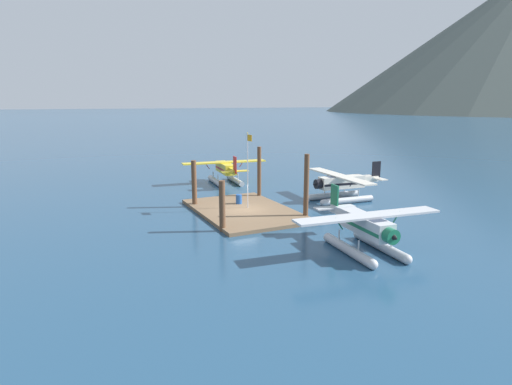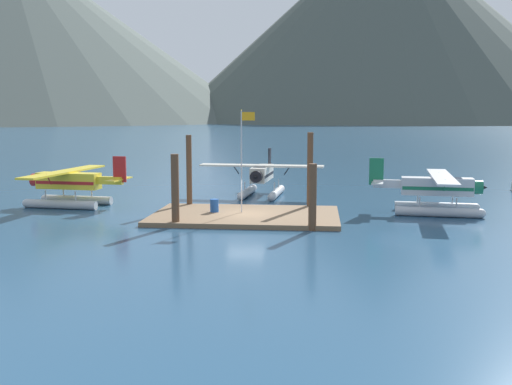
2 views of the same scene
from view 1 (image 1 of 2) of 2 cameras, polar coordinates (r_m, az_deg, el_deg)
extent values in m
plane|color=navy|center=(38.80, -1.61, -2.69)|extent=(1200.00, 1200.00, 0.00)
cube|color=brown|center=(38.76, -1.61, -2.47)|extent=(12.39, 8.01, 0.30)
cylinder|color=brown|center=(40.74, -8.31, 1.15)|extent=(0.48, 0.48, 4.50)
cylinder|color=brown|center=(32.85, -4.57, -1.85)|extent=(0.48, 0.48, 4.01)
cylinder|color=brown|center=(43.95, 0.44, 2.67)|extent=(0.41, 0.41, 5.39)
cylinder|color=brown|center=(36.37, 6.77, 0.77)|extent=(0.43, 0.43, 5.61)
cylinder|color=silver|center=(38.54, -1.14, 2.86)|extent=(0.08, 0.08, 6.82)
cube|color=orange|center=(37.76, -0.87, 7.35)|extent=(0.90, 0.03, 0.56)
sphere|color=gold|center=(38.13, -1.16, 8.00)|extent=(0.10, 0.10, 0.10)
cylinder|color=#1E4C99|center=(40.75, -2.32, -0.90)|extent=(0.58, 0.58, 0.88)
torus|color=#1E4C99|center=(40.75, -2.32, -0.90)|extent=(0.62, 0.62, 0.04)
cylinder|color=#B7BABF|center=(30.33, 16.32, -6.83)|extent=(5.64, 1.26, 0.64)
sphere|color=#B7BABF|center=(28.26, 19.65, -8.47)|extent=(0.64, 0.64, 0.64)
cylinder|color=#B7BABF|center=(28.99, 12.27, -7.50)|extent=(5.64, 1.26, 0.64)
sphere|color=#B7BABF|center=(26.81, 15.43, -9.31)|extent=(0.64, 0.64, 0.64)
cylinder|color=#B7BABF|center=(29.22, 17.77, -6.27)|extent=(0.10, 0.10, 0.70)
cylinder|color=#B7BABF|center=(31.06, 15.10, -5.02)|extent=(0.10, 0.10, 0.70)
cylinder|color=#B7BABF|center=(27.82, 13.63, -6.95)|extent=(0.10, 0.10, 0.70)
cylinder|color=#B7BABF|center=(29.75, 11.11, -5.58)|extent=(0.10, 0.10, 0.70)
cube|color=silver|center=(29.16, 14.51, -4.15)|extent=(4.91, 1.76, 1.20)
cube|color=#196B47|center=(29.18, 14.50, -4.34)|extent=(4.81, 1.77, 0.24)
cube|color=#283347|center=(28.22, 15.76, -4.07)|extent=(1.21, 1.17, 0.56)
cube|color=silver|center=(28.74, 14.91, -3.02)|extent=(2.54, 10.49, 0.14)
cylinder|color=#196B47|center=(30.10, 18.34, -3.22)|extent=(0.15, 0.63, 0.84)
cylinder|color=#196B47|center=(27.68, 11.09, -4.14)|extent=(0.15, 0.63, 0.84)
cylinder|color=#196B47|center=(27.07, 17.69, -5.61)|extent=(0.70, 1.02, 0.96)
cone|color=black|center=(26.73, 18.27, -5.87)|extent=(0.39, 0.40, 0.36)
cube|color=silver|center=(31.77, 11.26, -2.47)|extent=(2.24, 0.68, 0.56)
cube|color=#196B47|center=(32.32, 10.51, -0.64)|extent=(1.01, 0.23, 1.90)
cube|color=silver|center=(32.41, 10.55, -1.97)|extent=(1.15, 3.27, 0.10)
cylinder|color=#B7BABF|center=(43.04, 12.25, -1.04)|extent=(1.07, 5.63, 0.64)
sphere|color=#B7BABF|center=(41.58, 9.03, -1.37)|extent=(0.64, 0.64, 0.64)
cylinder|color=#B7BABF|center=(45.09, 10.50, -0.37)|extent=(1.07, 5.63, 0.64)
sphere|color=#B7BABF|center=(43.70, 7.38, -0.66)|extent=(0.64, 0.64, 0.64)
cylinder|color=#B7BABF|center=(42.25, 10.93, -0.29)|extent=(0.10, 0.10, 0.70)
cylinder|color=#B7BABF|center=(43.57, 13.60, -0.04)|extent=(0.10, 0.10, 0.70)
cylinder|color=#B7BABF|center=(44.34, 9.22, 0.35)|extent=(0.10, 0.10, 0.70)
cylinder|color=#B7BABF|center=(45.59, 11.82, 0.58)|extent=(0.10, 0.10, 0.70)
cube|color=silver|center=(43.74, 11.44, 1.38)|extent=(1.61, 4.88, 1.20)
cube|color=black|center=(43.75, 11.44, 1.25)|extent=(1.62, 4.79, 0.24)
cube|color=#283347|center=(43.11, 10.25, 1.71)|extent=(1.14, 1.18, 0.56)
cube|color=silver|center=(43.46, 11.15, 2.22)|extent=(10.48, 2.20, 0.14)
cylinder|color=black|center=(41.71, 12.74, 1.27)|extent=(0.63, 0.13, 0.84)
cylinder|color=black|center=(45.35, 9.64, 2.26)|extent=(0.63, 0.13, 0.84)
cylinder|color=black|center=(42.35, 8.37, 1.14)|extent=(1.00, 0.67, 0.96)
cone|color=black|center=(42.13, 7.83, 1.10)|extent=(0.39, 0.38, 0.36)
cube|color=silver|center=(45.54, 14.89, 1.76)|extent=(0.61, 2.23, 0.56)
cube|color=black|center=(45.94, 15.86, 2.87)|extent=(0.20, 1.01, 1.90)
cube|color=silver|center=(46.00, 15.70, 1.94)|extent=(3.25, 1.04, 0.10)
cylinder|color=#B7BABF|center=(52.28, -5.45, 1.50)|extent=(5.64, 1.26, 0.64)
sphere|color=#B7BABF|center=(54.95, -6.17, 2.00)|extent=(0.64, 0.64, 0.64)
cylinder|color=#B7BABF|center=(52.92, -2.83, 1.67)|extent=(5.64, 1.26, 0.64)
sphere|color=#B7BABF|center=(55.57, -3.66, 2.16)|extent=(0.64, 0.64, 0.64)
cylinder|color=#B7BABF|center=(53.30, -5.78, 2.43)|extent=(0.10, 0.10, 0.70)
cylinder|color=#B7BABF|center=(51.01, -5.14, 2.00)|extent=(0.10, 0.10, 0.70)
cylinder|color=#B7BABF|center=(53.94, -3.20, 2.58)|extent=(0.10, 0.10, 0.70)
cylinder|color=#B7BABF|center=(51.67, -2.45, 2.17)|extent=(0.10, 0.10, 0.70)
cube|color=yellow|center=(52.31, -4.16, 3.33)|extent=(4.91, 1.77, 1.20)
cube|color=#B21E1E|center=(52.33, -4.16, 3.22)|extent=(4.82, 1.78, 0.24)
cube|color=#283347|center=(53.30, -4.47, 3.84)|extent=(1.21, 1.17, 0.56)
cube|color=yellow|center=(52.50, -4.26, 4.10)|extent=(2.56, 10.49, 0.14)
cylinder|color=#B21E1E|center=(52.02, -6.59, 3.60)|extent=(0.15, 0.63, 0.84)
cylinder|color=#B21E1E|center=(53.16, -1.96, 3.86)|extent=(0.15, 0.63, 0.84)
cylinder|color=#B21E1E|center=(54.89, -4.91, 3.73)|extent=(0.70, 1.02, 0.96)
cone|color=black|center=(55.32, -5.03, 3.79)|extent=(0.39, 0.40, 0.36)
cube|color=yellow|center=(49.21, -3.16, 2.90)|extent=(2.24, 0.68, 0.56)
cube|color=#B21E1E|center=(48.22, -2.87, 3.73)|extent=(1.01, 0.23, 1.90)
cube|color=yellow|center=(48.43, -2.89, 2.87)|extent=(1.15, 3.27, 0.10)
camera|label=2|loc=(38.18, -64.76, 0.76)|focal=42.21mm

